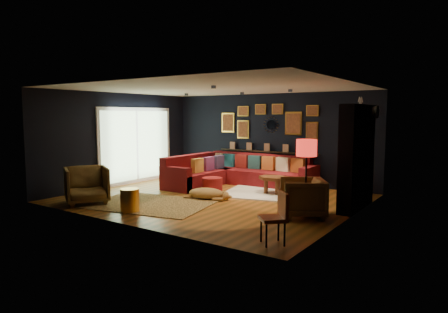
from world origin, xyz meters
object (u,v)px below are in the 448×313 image
Objects in this scene: armchair_left at (87,183)px; orange_chair at (277,214)px; armchair_right at (303,196)px; floor_lamp at (306,151)px; coffee_table at (274,180)px; pouf at (212,184)px; sectional at (233,174)px; gold_stool at (130,200)px; dog at (206,191)px.

armchair_left is 4.82m from orange_chair.
floor_lamp is (-0.09, 0.34, 0.83)m from armchair_right.
coffee_table reaches higher than pouf.
armchair_right reaches higher than orange_chair.
sectional reaches higher than armchair_right.
coffee_table is at bearing -18.31° from sectional.
orange_chair reaches higher than gold_stool.
floor_lamp is at bearing -13.33° from pouf.
floor_lamp is 1.28× the size of dog.
armchair_right is at bearing 145.52° from orange_chair.
armchair_right is 1.74× the size of gold_stool.
armchair_left is (-1.54, -2.67, 0.25)m from pouf.
orange_chair is (3.28, -2.80, 0.27)m from pouf.
pouf is 3.11m from armchair_right.
gold_stool is at bearing -59.53° from armchair_left.
coffee_table is at bearing 136.34° from floor_lamp.
orange_chair is at bearing -40.55° from pouf.
armchair_right is (1.49, -1.68, 0.05)m from coffee_table.
floor_lamp is (-0.43, 2.13, 0.78)m from orange_chair.
floor_lamp reaches higher than armchair_right.
floor_lamp is at bearing -31.97° from sectional.
floor_lamp is 2.64m from dog.
armchair_left is at bearing -109.99° from sectional.
dog is at bearing 72.41° from gold_stool.
armchair_right reaches higher than pouf.
orange_chair is 2.31m from floor_lamp.
gold_stool is (-0.15, -2.66, 0.04)m from pouf.
floor_lamp reaches higher than pouf.
coffee_table is (1.58, -0.52, 0.04)m from sectional.
coffee_table is 0.57× the size of floor_lamp.
orange_chair is at bearing -78.51° from floor_lamp.
dog is at bearing -176.44° from floor_lamp.
armchair_left reaches higher than dog.
sectional reaches higher than coffee_table.
pouf is at bearing -155.38° from coffee_table.
dog is (0.43, -0.82, -0.00)m from pouf.
floor_lamp reaches higher than dog.
sectional is 3.98× the size of coffee_table.
pouf is 1.10× the size of gold_stool.
armchair_left is 1.40m from gold_stool.
floor_lamp is at bearing 146.04° from orange_chair.
pouf is at bearing 166.67° from floor_lamp.
armchair_left reaches higher than armchair_right.
gold_stool is (-0.02, -3.85, -0.08)m from sectional.
orange_chair is at bearing -62.13° from coffee_table.
floor_lamp is (4.38, 2.00, 0.79)m from armchair_left.
armchair_left is at bearing -131.78° from coffee_table.
coffee_table is 1.79× the size of gold_stool.
sectional is 6.48× the size of pouf.
coffee_table is 4.48m from armchair_left.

